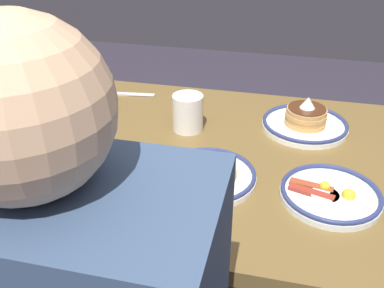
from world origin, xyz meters
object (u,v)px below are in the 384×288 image
at_px(plate_far_companion, 208,174).
at_px(butter_knife, 120,94).
at_px(plate_far_side, 331,194).
at_px(plate_center_pancakes, 305,121).
at_px(coffee_mug, 187,112).
at_px(fork_near, 83,101).
at_px(plate_near_main, 26,132).
at_px(paper_napkin, 72,175).

bearing_deg(plate_far_companion, butter_knife, -47.37).
xyz_separation_m(plate_far_side, butter_knife, (0.65, -0.42, -0.01)).
relative_size(plate_center_pancakes, coffee_mug, 2.14).
height_order(plate_far_side, fork_near, plate_far_side).
distance_m(plate_center_pancakes, butter_knife, 0.60).
xyz_separation_m(plate_far_side, fork_near, (0.75, -0.34, -0.01)).
bearing_deg(plate_center_pancakes, coffee_mug, 13.23).
bearing_deg(plate_center_pancakes, plate_near_main, 16.86).
xyz_separation_m(plate_near_main, coffee_mug, (-0.42, -0.15, 0.04)).
distance_m(plate_far_side, paper_napkin, 0.59).
relative_size(plate_center_pancakes, plate_far_side, 1.10).
bearing_deg(plate_center_pancakes, plate_far_companion, 55.19).
bearing_deg(fork_near, butter_knife, -140.36).
relative_size(plate_far_companion, butter_knife, 0.96).
height_order(plate_near_main, plate_far_companion, plate_near_main).
height_order(plate_near_main, plate_far_side, plate_near_main).
bearing_deg(paper_napkin, plate_near_main, -34.74).
xyz_separation_m(plate_center_pancakes, coffee_mug, (0.32, 0.08, 0.03)).
relative_size(plate_far_companion, paper_napkin, 1.50).
xyz_separation_m(plate_near_main, plate_far_side, (-0.80, 0.10, -0.00)).
distance_m(plate_near_main, plate_far_side, 0.80).
relative_size(plate_near_main, paper_napkin, 1.59).
bearing_deg(fork_near, coffee_mug, 164.65).
height_order(plate_center_pancakes, plate_far_side, plate_center_pancakes).
relative_size(coffee_mug, butter_knife, 0.48).
relative_size(paper_napkin, butter_knife, 0.64).
relative_size(plate_near_main, fork_near, 1.22).
bearing_deg(fork_near, plate_far_side, 155.22).
height_order(plate_far_companion, paper_napkin, plate_far_companion).
xyz_separation_m(plate_center_pancakes, fork_near, (0.69, -0.02, -0.02)).
bearing_deg(butter_knife, plate_near_main, 66.26).
relative_size(paper_napkin, fork_near, 0.77).
distance_m(plate_far_side, coffee_mug, 0.45).
distance_m(plate_far_side, butter_knife, 0.78).
distance_m(plate_far_companion, butter_knife, 0.56).
bearing_deg(plate_far_companion, coffee_mug, -65.48).
height_order(plate_near_main, fork_near, plate_near_main).
bearing_deg(coffee_mug, plate_far_companion, 114.52).
bearing_deg(coffee_mug, plate_near_main, 19.58).
bearing_deg(fork_near, paper_napkin, 111.88).
distance_m(paper_napkin, butter_knife, 0.47).
distance_m(coffee_mug, butter_knife, 0.33).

